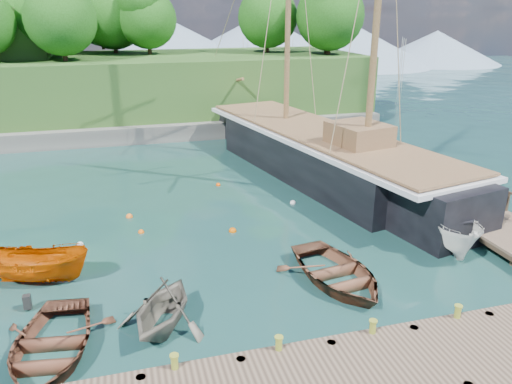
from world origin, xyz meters
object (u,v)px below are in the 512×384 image
rowboat_0 (51,356)px  cabin_boat_white (448,246)px  rowboat_2 (336,282)px  schooner (321,157)px  motorboat_orange (39,282)px  rowboat_1 (164,327)px

rowboat_0 → cabin_boat_white: size_ratio=0.98×
rowboat_2 → schooner: size_ratio=0.17×
motorboat_orange → schooner: schooner is taller
rowboat_2 → rowboat_0: bearing=-178.6°
cabin_boat_white → schooner: schooner is taller
rowboat_2 → schooner: bearing=62.1°
rowboat_1 → rowboat_2: 6.81m
schooner → cabin_boat_white: bearing=-93.1°
rowboat_1 → rowboat_2: size_ratio=0.70×
rowboat_0 → schooner: 20.26m
cabin_boat_white → schooner: bearing=116.8°
rowboat_1 → rowboat_2: rowboat_1 is taller
cabin_boat_white → rowboat_1: bearing=-150.0°
rowboat_1 → cabin_boat_white: size_ratio=0.71×
rowboat_2 → schooner: (4.39, 12.32, 1.22)m
rowboat_1 → motorboat_orange: bearing=163.5°
rowboat_0 → schooner: bearing=52.5°
rowboat_0 → rowboat_1: 3.48m
rowboat_0 → cabin_boat_white: bearing=19.8°
rowboat_1 → schooner: (11.09, 13.49, 1.22)m
rowboat_0 → rowboat_2: (10.14, 1.75, 0.00)m
rowboat_0 → motorboat_orange: (-0.91, 4.83, 0.00)m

